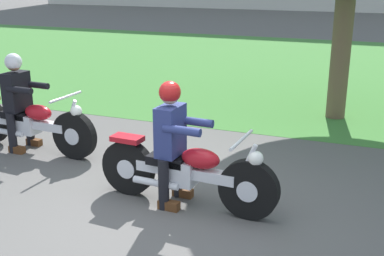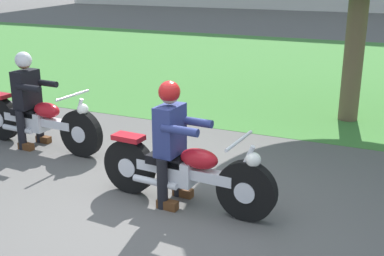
% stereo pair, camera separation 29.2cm
% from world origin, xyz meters
% --- Properties ---
extents(ground, '(120.00, 120.00, 0.00)m').
position_xyz_m(ground, '(0.00, 0.00, 0.00)').
color(ground, '#565451').
extents(grass_verge, '(60.00, 12.00, 0.01)m').
position_xyz_m(grass_verge, '(0.00, 9.11, 0.00)').
color(grass_verge, '#3D7533').
rests_on(grass_verge, ground).
extents(motorcycle_lead, '(2.13, 0.66, 0.89)m').
position_xyz_m(motorcycle_lead, '(0.30, 0.37, 0.40)').
color(motorcycle_lead, black).
rests_on(motorcycle_lead, ground).
extents(rider_lead, '(0.56, 0.48, 1.41)m').
position_xyz_m(rider_lead, '(0.13, 0.38, 0.82)').
color(rider_lead, black).
rests_on(rider_lead, ground).
extents(motorcycle_follow, '(2.26, 0.66, 0.90)m').
position_xyz_m(motorcycle_follow, '(-2.47, 1.19, 0.41)').
color(motorcycle_follow, black).
rests_on(motorcycle_follow, ground).
extents(rider_follow, '(0.56, 0.48, 1.42)m').
position_xyz_m(rider_follow, '(-2.64, 1.20, 0.83)').
color(rider_follow, black).
rests_on(rider_follow, ground).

